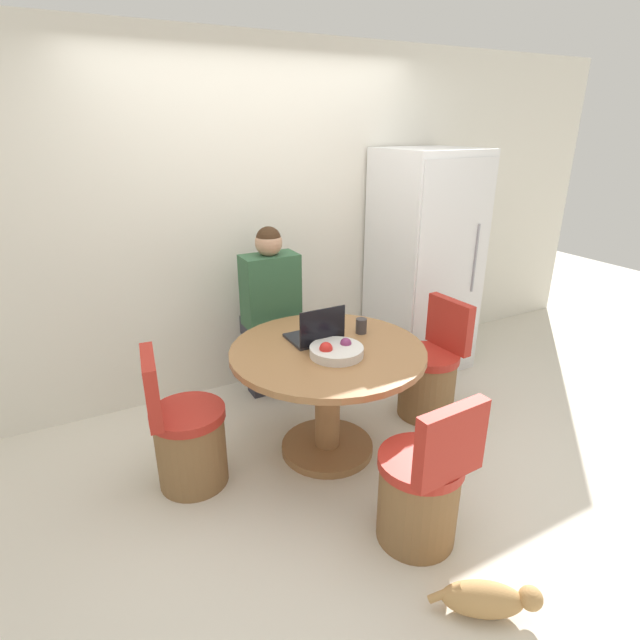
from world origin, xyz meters
TOP-DOWN VIEW (x-y plane):
  - ground_plane at (0.00, 0.00)m, footprint 12.00×12.00m
  - wall_back at (0.00, 1.37)m, footprint 7.00×0.06m
  - refrigerator at (1.28, 0.96)m, footprint 0.74×0.73m
  - dining_table at (-0.08, 0.18)m, footprint 1.19×1.19m
  - chair_near_camera at (-0.03, -0.70)m, footprint 0.43×0.43m
  - chair_right_side at (0.80, 0.23)m, footprint 0.43×0.43m
  - chair_left_side at (-0.95, 0.30)m, footprint 0.45×0.43m
  - person_seated at (-0.12, 1.00)m, footprint 0.40×0.37m
  - laptop at (-0.09, 0.31)m, footprint 0.30×0.26m
  - fruit_bowl at (-0.08, 0.07)m, footprint 0.32×0.32m
  - coffee_cup at (0.23, 0.28)m, footprint 0.07×0.07m
  - cat at (-0.04, -1.18)m, footprint 0.42×0.32m

SIDE VIEW (x-z plane):
  - ground_plane at x=0.00m, z-range 0.00..0.00m
  - cat at x=-0.04m, z-range 0.00..0.17m
  - chair_near_camera at x=-0.03m, z-range -0.13..0.73m
  - chair_right_side at x=0.80m, z-range -0.13..0.73m
  - chair_left_side at x=-0.95m, z-range -0.13..0.73m
  - dining_table at x=-0.08m, z-range 0.15..0.89m
  - person_seated at x=-0.12m, z-range 0.06..1.41m
  - fruit_bowl at x=-0.08m, z-range 0.72..0.82m
  - laptop at x=-0.09m, z-range 0.67..0.91m
  - coffee_cup at x=0.23m, z-range 0.74..0.84m
  - refrigerator at x=1.28m, z-range 0.00..1.83m
  - wall_back at x=0.00m, z-range 0.00..2.60m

